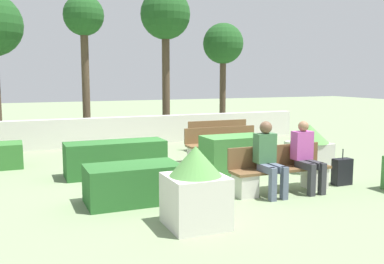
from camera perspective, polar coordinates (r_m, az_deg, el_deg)
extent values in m
plane|color=gray|center=(9.39, -0.83, -5.92)|extent=(60.00, 60.00, 0.00)
cube|color=beige|center=(13.88, -8.30, 0.20)|extent=(12.10, 0.30, 0.89)
cube|color=brown|center=(8.22, 11.83, -4.90)|extent=(2.01, 0.44, 0.05)
cube|color=brown|center=(8.37, 10.94, -3.08)|extent=(2.01, 0.04, 0.40)
cube|color=beige|center=(7.87, 7.08, -7.07)|extent=(0.36, 0.40, 0.41)
cube|color=beige|center=(8.72, 16.02, -5.87)|extent=(0.36, 0.40, 0.41)
cube|color=brown|center=(12.70, 3.92, -0.45)|extent=(1.93, 0.44, 0.05)
cube|color=brown|center=(12.88, 3.45, 0.67)|extent=(1.93, 0.04, 0.40)
cube|color=beige|center=(12.42, 0.88, -1.68)|extent=(0.36, 0.40, 0.41)
cube|color=beige|center=(13.07, 6.79, -1.28)|extent=(0.36, 0.40, 0.41)
cube|color=brown|center=(11.03, 4.33, -1.64)|extent=(2.02, 0.44, 0.05)
cube|color=brown|center=(11.21, 3.78, -0.33)|extent=(2.02, 0.04, 0.40)
cube|color=beige|center=(10.74, 0.61, -3.11)|extent=(0.36, 0.40, 0.41)
cube|color=beige|center=(11.44, 7.80, -2.54)|extent=(0.36, 0.40, 0.41)
cube|color=#333338|center=(8.25, 14.84, -4.30)|extent=(0.14, 0.46, 0.13)
cube|color=#333338|center=(8.37, 15.93, -4.17)|extent=(0.14, 0.46, 0.13)
cube|color=#333338|center=(8.11, 15.66, -6.20)|extent=(0.11, 0.11, 0.59)
cube|color=#333338|center=(8.26, 16.98, -6.00)|extent=(0.11, 0.11, 0.59)
cube|color=#B74C9E|center=(8.44, 14.46, -1.72)|extent=(0.38, 0.22, 0.54)
sphere|color=#936B4C|center=(8.37, 14.63, 0.76)|extent=(0.20, 0.20, 0.20)
cube|color=#515B70|center=(7.78, 9.95, -4.86)|extent=(0.14, 0.46, 0.13)
cube|color=#515B70|center=(7.89, 11.18, -4.72)|extent=(0.14, 0.46, 0.13)
cube|color=#515B70|center=(7.63, 10.72, -6.89)|extent=(0.11, 0.11, 0.59)
cube|color=#515B70|center=(7.77, 12.21, -6.69)|extent=(0.11, 0.11, 0.59)
cube|color=#3D6B42|center=(7.97, 9.68, -2.11)|extent=(0.38, 0.22, 0.54)
sphere|color=brown|center=(7.90, 9.82, 0.61)|extent=(0.23, 0.23, 0.23)
cube|color=#3D7A38|center=(9.68, 5.65, -3.01)|extent=(1.40, 0.83, 0.84)
cube|color=#286028|center=(9.59, -10.15, -3.47)|extent=(2.18, 0.75, 0.75)
cube|color=#286028|center=(7.50, -7.90, -6.82)|extent=(1.60, 0.88, 0.66)
cube|color=beige|center=(10.30, 15.30, -3.14)|extent=(0.83, 0.83, 0.65)
cone|color=#569347|center=(10.22, 15.40, -0.20)|extent=(0.89, 0.89, 0.42)
cube|color=beige|center=(6.27, 0.47, -9.17)|extent=(0.83, 0.83, 0.75)
cone|color=#569347|center=(6.12, 0.47, -3.86)|extent=(0.76, 0.76, 0.43)
cube|color=black|center=(9.13, 19.37, -5.02)|extent=(0.39, 0.20, 0.53)
cylinder|color=#333338|center=(9.06, 19.47, -2.76)|extent=(0.02, 0.02, 0.20)
cylinder|color=#473828|center=(14.71, -13.98, 6.12)|extent=(0.25, 0.25, 3.79)
sphere|color=#1E4C1E|center=(14.84, -14.26, 14.86)|extent=(1.32, 1.32, 1.32)
cylinder|color=#473828|center=(15.67, -3.49, 6.56)|extent=(0.28, 0.28, 3.89)
sphere|color=#1E4C1E|center=(15.82, -3.56, 15.41)|extent=(1.78, 1.78, 1.78)
cylinder|color=#473828|center=(16.94, 4.11, 5.14)|extent=(0.24, 0.24, 3.01)
sphere|color=#1E4C1E|center=(16.98, 4.17, 11.69)|extent=(1.57, 1.57, 1.57)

